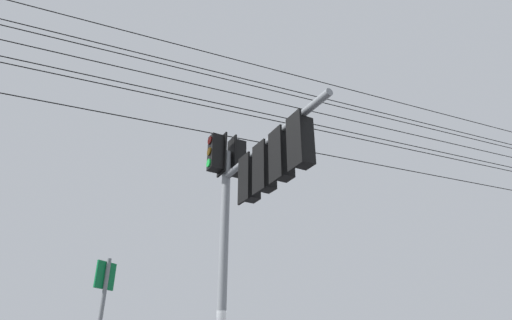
{
  "coord_description": "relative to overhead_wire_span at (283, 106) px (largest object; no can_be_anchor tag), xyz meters",
  "views": [
    {
      "loc": [
        -8.52,
        -0.02,
        1.4
      ],
      "look_at": [
        -0.65,
        0.07,
        5.32
      ],
      "focal_mm": 29.81,
      "sensor_mm": 36.0,
      "label": 1
    }
  ],
  "objects": [
    {
      "name": "signal_mast_assembly",
      "position": [
        -1.6,
        0.9,
        -3.17
      ],
      "size": [
        3.76,
        2.48,
        6.57
      ],
      "color": "gray",
      "rests_on": "ground"
    },
    {
      "name": "overhead_wire_span",
      "position": [
        0.0,
        0.0,
        0.0
      ],
      "size": [
        14.12,
        31.62,
        3.17
      ],
      "color": "black"
    }
  ]
}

